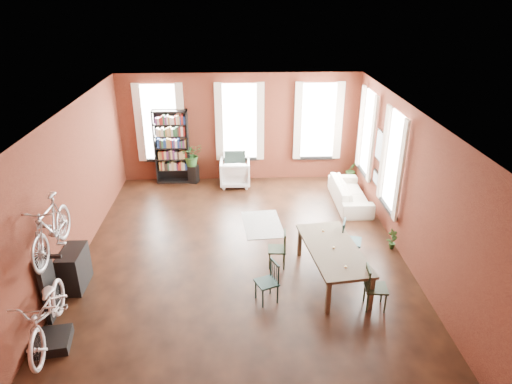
{
  "coord_description": "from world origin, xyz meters",
  "views": [
    {
      "loc": [
        -0.04,
        -8.49,
        5.43
      ],
      "look_at": [
        0.32,
        0.6,
        1.29
      ],
      "focal_mm": 32.0,
      "sensor_mm": 36.0,
      "label": 1
    }
  ],
  "objects_px": {
    "dining_table": "(332,264)",
    "bike_trainer": "(52,341)",
    "dining_chair_c": "(376,288)",
    "console_table": "(74,269)",
    "cream_sofa": "(350,190)",
    "dining_chair_a": "(267,282)",
    "bicycle_floor": "(42,289)",
    "bookshelf": "(172,147)",
    "dining_chair_d": "(351,241)",
    "plant_stand": "(194,174)",
    "dining_chair_b": "(277,249)",
    "white_armchair": "(235,171)"
  },
  "relations": [
    {
      "from": "dining_chair_b",
      "to": "bicycle_floor",
      "type": "distance_m",
      "value": 4.51
    },
    {
      "from": "dining_chair_c",
      "to": "console_table",
      "type": "distance_m",
      "value": 5.76
    },
    {
      "from": "dining_chair_a",
      "to": "dining_chair_c",
      "type": "distance_m",
      "value": 1.99
    },
    {
      "from": "dining_table",
      "to": "dining_chair_b",
      "type": "relative_size",
      "value": 2.66
    },
    {
      "from": "dining_table",
      "to": "bike_trainer",
      "type": "xyz_separation_m",
      "value": [
        -4.96,
        -1.67,
        -0.28
      ]
    },
    {
      "from": "dining_chair_a",
      "to": "dining_chair_c",
      "type": "relative_size",
      "value": 0.96
    },
    {
      "from": "dining_chair_c",
      "to": "console_table",
      "type": "height_order",
      "value": "dining_chair_c"
    },
    {
      "from": "dining_chair_b",
      "to": "bicycle_floor",
      "type": "xyz_separation_m",
      "value": [
        -3.86,
        -2.21,
        0.73
      ]
    },
    {
      "from": "dining_chair_b",
      "to": "plant_stand",
      "type": "xyz_separation_m",
      "value": [
        -2.13,
        4.57,
        -0.13
      ]
    },
    {
      "from": "dining_chair_b",
      "to": "console_table",
      "type": "relative_size",
      "value": 1.0
    },
    {
      "from": "cream_sofa",
      "to": "bicycle_floor",
      "type": "bearing_deg",
      "value": 130.3
    },
    {
      "from": "dining_table",
      "to": "white_armchair",
      "type": "relative_size",
      "value": 2.42
    },
    {
      "from": "dining_table",
      "to": "bicycle_floor",
      "type": "height_order",
      "value": "bicycle_floor"
    },
    {
      "from": "dining_chair_c",
      "to": "bicycle_floor",
      "type": "distance_m",
      "value": 5.64
    },
    {
      "from": "dining_table",
      "to": "cream_sofa",
      "type": "xyz_separation_m",
      "value": [
        1.16,
        3.49,
        0.04
      ]
    },
    {
      "from": "dining_chair_d",
      "to": "dining_chair_b",
      "type": "bearing_deg",
      "value": 113.82
    },
    {
      "from": "white_armchair",
      "to": "dining_table",
      "type": "bearing_deg",
      "value": 112.3
    },
    {
      "from": "bookshelf",
      "to": "plant_stand",
      "type": "xyz_separation_m",
      "value": [
        0.59,
        -0.08,
        -0.83
      ]
    },
    {
      "from": "bicycle_floor",
      "to": "console_table",
      "type": "bearing_deg",
      "value": 88.64
    },
    {
      "from": "white_armchair",
      "to": "bicycle_floor",
      "type": "height_order",
      "value": "bicycle_floor"
    },
    {
      "from": "dining_chair_c",
      "to": "cream_sofa",
      "type": "xyz_separation_m",
      "value": [
        0.54,
        4.38,
        -0.02
      ]
    },
    {
      "from": "bookshelf",
      "to": "cream_sofa",
      "type": "distance_m",
      "value": 5.28
    },
    {
      "from": "dining_table",
      "to": "dining_chair_c",
      "type": "xyz_separation_m",
      "value": [
        0.62,
        -0.89,
        0.06
      ]
    },
    {
      "from": "dining_table",
      "to": "cream_sofa",
      "type": "bearing_deg",
      "value": 63.99
    },
    {
      "from": "cream_sofa",
      "to": "bookshelf",
      "type": "bearing_deg",
      "value": 71.05
    },
    {
      "from": "console_table",
      "to": "bookshelf",
      "type": "bearing_deg",
      "value": 76.17
    },
    {
      "from": "console_table",
      "to": "bike_trainer",
      "type": "bearing_deg",
      "value": -86.38
    },
    {
      "from": "plant_stand",
      "to": "bicycle_floor",
      "type": "relative_size",
      "value": 0.28
    },
    {
      "from": "dining_table",
      "to": "dining_chair_d",
      "type": "bearing_deg",
      "value": 45.67
    },
    {
      "from": "dining_chair_c",
      "to": "bike_trainer",
      "type": "xyz_separation_m",
      "value": [
        -5.58,
        -0.78,
        -0.34
      ]
    },
    {
      "from": "dining_table",
      "to": "dining_chair_d",
      "type": "relative_size",
      "value": 2.36
    },
    {
      "from": "dining_chair_d",
      "to": "plant_stand",
      "type": "distance_m",
      "value": 5.77
    },
    {
      "from": "dining_chair_a",
      "to": "dining_chair_c",
      "type": "xyz_separation_m",
      "value": [
        1.97,
        -0.27,
        0.02
      ]
    },
    {
      "from": "dining_chair_d",
      "to": "bookshelf",
      "type": "height_order",
      "value": "bookshelf"
    },
    {
      "from": "dining_table",
      "to": "dining_chair_b",
      "type": "height_order",
      "value": "dining_chair_b"
    },
    {
      "from": "dining_chair_a",
      "to": "bike_trainer",
      "type": "distance_m",
      "value": 3.77
    },
    {
      "from": "plant_stand",
      "to": "bicycle_floor",
      "type": "distance_m",
      "value": 7.05
    },
    {
      "from": "dining_chair_a",
      "to": "dining_chair_d",
      "type": "distance_m",
      "value": 2.32
    },
    {
      "from": "bicycle_floor",
      "to": "dining_chair_a",
      "type": "bearing_deg",
      "value": 9.92
    },
    {
      "from": "dining_chair_b",
      "to": "dining_chair_c",
      "type": "height_order",
      "value": "dining_chair_c"
    },
    {
      "from": "bookshelf",
      "to": "white_armchair",
      "type": "relative_size",
      "value": 2.49
    },
    {
      "from": "dining_chair_c",
      "to": "cream_sofa",
      "type": "relative_size",
      "value": 0.41
    },
    {
      "from": "dining_chair_c",
      "to": "cream_sofa",
      "type": "distance_m",
      "value": 4.41
    },
    {
      "from": "plant_stand",
      "to": "white_armchair",
      "type": "bearing_deg",
      "value": -11.32
    },
    {
      "from": "dining_table",
      "to": "dining_chair_a",
      "type": "relative_size",
      "value": 2.62
    },
    {
      "from": "dining_chair_b",
      "to": "dining_chair_d",
      "type": "relative_size",
      "value": 0.89
    },
    {
      "from": "dining_chair_a",
      "to": "cream_sofa",
      "type": "bearing_deg",
      "value": 125.84
    },
    {
      "from": "console_table",
      "to": "dining_chair_b",
      "type": "bearing_deg",
      "value": 7.9
    },
    {
      "from": "bookshelf",
      "to": "plant_stand",
      "type": "distance_m",
      "value": 1.02
    },
    {
      "from": "dining_chair_c",
      "to": "dining_table",
      "type": "bearing_deg",
      "value": 40.22
    }
  ]
}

